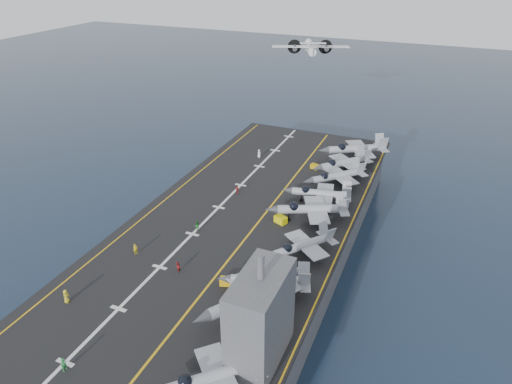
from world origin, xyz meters
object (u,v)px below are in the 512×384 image
at_px(island_superstructure, 260,309).
at_px(transport_plane, 310,51).
at_px(fighter_jet_0, 212,376).
at_px(tow_cart_a, 226,281).

distance_m(island_superstructure, transport_plane, 95.69).
bearing_deg(island_superstructure, fighter_jet_0, -115.28).
relative_size(island_superstructure, fighter_jet_0, 0.95).
distance_m(fighter_jet_0, transport_plane, 101.96).
bearing_deg(island_superstructure, transport_plane, 103.98).
bearing_deg(fighter_jet_0, island_superstructure, 64.72).
bearing_deg(transport_plane, island_superstructure, -76.02).
xyz_separation_m(fighter_jet_0, transport_plane, (-19.93, 98.82, 15.26)).
bearing_deg(transport_plane, fighter_jet_0, -78.60).
xyz_separation_m(island_superstructure, tow_cart_a, (-9.70, 10.40, -6.95)).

